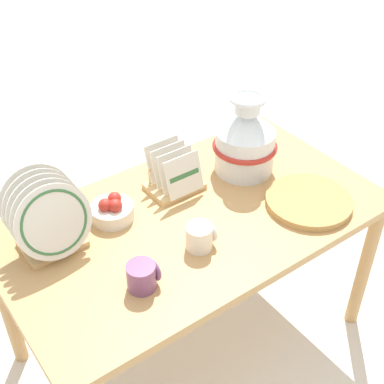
% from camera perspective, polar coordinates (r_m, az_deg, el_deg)
% --- Properties ---
extents(ground_plane, '(14.00, 14.00, 0.00)m').
position_cam_1_polar(ground_plane, '(2.46, -0.00, -15.19)').
color(ground_plane, silver).
extents(display_table, '(1.40, 0.79, 0.70)m').
position_cam_1_polar(display_table, '(2.00, -0.00, -4.32)').
color(display_table, tan).
rests_on(display_table, ground_plane).
extents(ceramic_vase, '(0.26, 0.26, 0.33)m').
position_cam_1_polar(ceramic_vase, '(2.12, 5.70, 5.56)').
color(ceramic_vase, silver).
rests_on(ceramic_vase, display_table).
extents(dish_rack_round_plates, '(0.26, 0.21, 0.27)m').
position_cam_1_polar(dish_rack_round_plates, '(1.80, -15.08, -2.86)').
color(dish_rack_round_plates, tan).
rests_on(dish_rack_round_plates, display_table).
extents(dish_rack_square_plates, '(0.20, 0.18, 0.17)m').
position_cam_1_polar(dish_rack_square_plates, '(2.05, -1.93, 1.63)').
color(dish_rack_square_plates, tan).
rests_on(dish_rack_square_plates, display_table).
extents(wicker_charger_stack, '(0.32, 0.32, 0.03)m').
position_cam_1_polar(wicker_charger_stack, '(2.04, 12.33, -0.97)').
color(wicker_charger_stack, tan).
rests_on(wicker_charger_stack, display_table).
extents(mug_cream_glaze, '(0.10, 0.09, 0.09)m').
position_cam_1_polar(mug_cream_glaze, '(1.80, 0.89, -4.76)').
color(mug_cream_glaze, silver).
rests_on(mug_cream_glaze, display_table).
extents(mug_plum_glaze, '(0.10, 0.09, 0.09)m').
position_cam_1_polar(mug_plum_glaze, '(1.67, -5.28, -8.89)').
color(mug_plum_glaze, '#7A4770').
rests_on(mug_plum_glaze, display_table).
extents(fruit_bowl, '(0.16, 0.16, 0.09)m').
position_cam_1_polar(fruit_bowl, '(1.94, -8.53, -1.92)').
color(fruit_bowl, silver).
rests_on(fruit_bowl, display_table).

